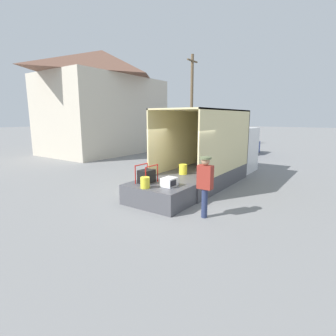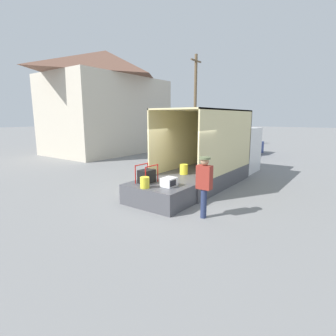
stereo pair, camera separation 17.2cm
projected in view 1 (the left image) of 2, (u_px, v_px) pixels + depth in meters
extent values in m
plane|color=gray|center=(171.00, 198.00, 9.70)|extent=(160.00, 160.00, 0.00)
cube|color=white|center=(234.00, 150.00, 14.45)|extent=(2.17, 2.06, 2.39)
cube|color=#4C4C51|center=(203.00, 177.00, 11.68)|extent=(5.09, 2.24, 0.69)
cube|color=beige|center=(183.00, 139.00, 11.98)|extent=(5.09, 0.06, 2.58)
cube|color=beige|center=(228.00, 141.00, 10.76)|extent=(5.09, 0.06, 2.58)
cube|color=beige|center=(227.00, 136.00, 13.40)|extent=(0.06, 2.24, 2.58)
cube|color=beige|center=(205.00, 110.00, 11.13)|extent=(5.09, 2.24, 0.06)
cylinder|color=yellow|center=(183.00, 169.00, 10.51)|extent=(0.33, 0.33, 0.41)
cube|color=#2D7F33|center=(231.00, 162.00, 12.41)|extent=(0.44, 0.32, 0.30)
cube|color=olive|center=(204.00, 161.00, 12.79)|extent=(0.44, 0.32, 0.29)
cube|color=#4C4C51|center=(158.00, 194.00, 8.99)|extent=(1.59, 2.13, 0.69)
cube|color=white|center=(169.00, 182.00, 8.68)|extent=(0.50, 0.40, 0.29)
cube|color=black|center=(173.00, 183.00, 8.53)|extent=(0.32, 0.01, 0.20)
cube|color=black|center=(147.00, 176.00, 9.13)|extent=(0.55, 0.40, 0.46)
cylinder|color=slate|center=(151.00, 175.00, 9.31)|extent=(0.21, 0.22, 0.22)
cylinder|color=red|center=(146.00, 176.00, 8.72)|extent=(0.04, 0.04, 0.64)
cylinder|color=red|center=(158.00, 173.00, 9.25)|extent=(0.04, 0.04, 0.64)
cylinder|color=red|center=(135.00, 175.00, 8.98)|extent=(0.04, 0.04, 0.64)
cylinder|color=red|center=(147.00, 171.00, 9.51)|extent=(0.04, 0.04, 0.64)
cylinder|color=red|center=(152.00, 166.00, 8.93)|extent=(0.66, 0.04, 0.04)
cylinder|color=red|center=(141.00, 165.00, 9.19)|extent=(0.66, 0.04, 0.04)
cylinder|color=yellow|center=(145.00, 183.00, 8.45)|extent=(0.30, 0.30, 0.36)
cylinder|color=navy|center=(204.00, 203.00, 7.77)|extent=(0.18, 0.18, 0.89)
cube|color=maroon|center=(205.00, 177.00, 7.61)|extent=(0.24, 0.44, 0.70)
sphere|color=tan|center=(206.00, 161.00, 7.52)|extent=(0.24, 0.24, 0.24)
cylinder|color=#606B47|center=(206.00, 158.00, 7.51)|extent=(0.33, 0.33, 0.06)
cube|color=navy|center=(238.00, 149.00, 20.90)|extent=(5.15, 2.06, 0.94)
cube|color=navy|center=(241.00, 138.00, 21.24)|extent=(2.27, 1.89, 0.67)
cube|color=black|center=(231.00, 144.00, 19.55)|extent=(2.06, 1.98, 0.12)
cube|color=beige|center=(105.00, 116.00, 22.14)|extent=(9.62, 6.17, 6.13)
pyramid|color=brown|center=(103.00, 64.00, 21.35)|extent=(10.10, 6.48, 2.15)
cylinder|color=brown|center=(192.00, 102.00, 25.71)|extent=(0.28, 0.28, 8.85)
cube|color=brown|center=(192.00, 61.00, 24.98)|extent=(1.80, 0.14, 0.12)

